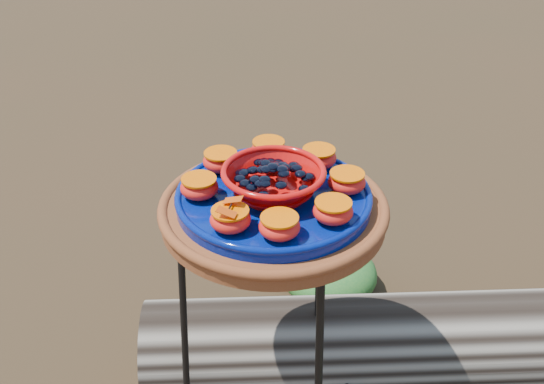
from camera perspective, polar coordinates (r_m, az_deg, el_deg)
The scene contains 17 objects.
plant_stand at distance 1.62m, azimuth 0.11°, elevation -12.65°, with size 0.44×0.44×0.70m, color black, non-canonical shape.
terracotta_saucer at distance 1.39m, azimuth 0.13°, elevation -1.70°, with size 0.46×0.46×0.04m, color brown.
cobalt_plate at distance 1.37m, azimuth 0.13°, elevation -0.60°, with size 0.39×0.39×0.03m, color #020845.
red_bowl at distance 1.35m, azimuth 0.13°, elevation 0.84°, with size 0.20×0.20×0.05m, color red, non-canonical shape.
glass_gems at distance 1.33m, azimuth 0.13°, elevation 2.33°, with size 0.15×0.15×0.03m, color black, non-canonical shape.
orange_half_0 at distance 1.25m, azimuth -3.50°, elevation -2.31°, with size 0.08×0.08×0.04m, color red.
orange_half_1 at distance 1.23m, azimuth 0.63°, elevation -2.92°, with size 0.08×0.08×0.04m, color red.
orange_half_2 at distance 1.28m, azimuth 5.13°, elevation -1.62°, with size 0.08×0.08×0.04m, color red.
orange_half_3 at distance 1.37m, azimuth 6.27°, elevation 0.84°, with size 0.08×0.08×0.04m, color red.
orange_half_4 at distance 1.45m, azimuth 3.92°, elevation 2.88°, with size 0.08×0.08×0.04m, color red.
orange_half_5 at distance 1.48m, azimuth -0.29°, elevation 3.55°, with size 0.08×0.08×0.04m, color red.
orange_half_6 at distance 1.44m, azimuth -4.30°, elevation 2.59°, with size 0.08×0.08×0.04m, color red.
orange_half_7 at distance 1.35m, azimuth -6.10°, elevation 0.38°, with size 0.08×0.08×0.04m, color red.
butterfly at distance 1.24m, azimuth -3.54°, elevation -1.25°, with size 0.08×0.05×0.01m, color #C43C07, non-canonical shape.
driftwood_log at distance 1.96m, azimuth 12.66°, elevation -12.32°, with size 1.53×0.40×0.29m, color black, non-canonical shape.
foliage_left at distance 2.07m, azimuth -4.11°, elevation -11.92°, with size 0.22×0.22×0.11m, color #1D5D24.
foliage_back at distance 2.27m, azimuth 4.80°, elevation -6.70°, with size 0.32×0.32×0.16m, color #1D5D24.
Camera 1 is at (0.63, -0.97, 1.48)m, focal length 45.00 mm.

